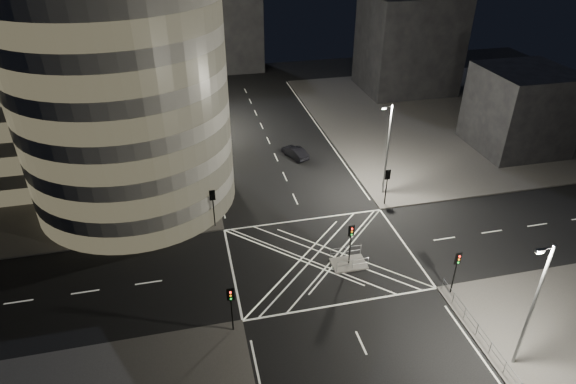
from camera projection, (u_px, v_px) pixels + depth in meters
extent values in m
plane|color=black|center=(322.00, 257.00, 42.85)|extent=(120.00, 120.00, 0.00)
cube|color=#484644|center=(36.00, 156.00, 59.74)|extent=(42.00, 42.00, 0.15)
cube|color=#484644|center=(459.00, 116.00, 70.89)|extent=(42.00, 42.00, 0.15)
cube|color=slate|center=(349.00, 264.00, 41.95)|extent=(3.00, 2.00, 0.15)
cylinder|color=gray|center=(120.00, 83.00, 44.89)|extent=(20.00, 20.00, 25.00)
cube|color=gray|center=(29.00, 60.00, 51.30)|extent=(20.00, 18.00, 25.00)
cube|color=gray|center=(91.00, 34.00, 67.84)|extent=(24.00, 16.00, 22.00)
cube|color=black|center=(408.00, 43.00, 77.22)|extent=(14.00, 12.00, 15.00)
cube|color=black|center=(520.00, 110.00, 59.28)|extent=(10.00, 10.00, 10.00)
cube|color=black|center=(210.00, 20.00, 85.75)|extent=(18.00, 8.00, 18.00)
cylinder|color=black|center=(195.00, 202.00, 47.46)|extent=(0.32, 0.32, 3.08)
ellipsoid|color=black|center=(192.00, 179.00, 46.09)|extent=(4.00, 4.00, 4.60)
cylinder|color=black|center=(191.00, 173.00, 52.39)|extent=(0.32, 0.32, 3.34)
ellipsoid|color=black|center=(188.00, 149.00, 50.90)|extent=(4.38, 4.38, 5.03)
cylinder|color=black|center=(188.00, 147.00, 57.28)|extent=(0.32, 0.32, 3.74)
ellipsoid|color=black|center=(185.00, 123.00, 55.68)|extent=(4.44, 4.44, 5.11)
cylinder|color=black|center=(185.00, 126.00, 62.19)|extent=(0.32, 0.32, 4.12)
ellipsoid|color=black|center=(183.00, 102.00, 60.50)|extent=(4.32, 4.32, 4.97)
cylinder|color=black|center=(184.00, 114.00, 67.49)|extent=(0.32, 0.32, 2.96)
ellipsoid|color=black|center=(182.00, 96.00, 66.15)|extent=(4.03, 4.03, 4.63)
cylinder|color=black|center=(214.00, 213.00, 45.97)|extent=(0.12, 0.12, 3.00)
cube|color=black|center=(212.00, 195.00, 44.96)|extent=(0.28, 0.22, 0.90)
cube|color=black|center=(212.00, 195.00, 44.96)|extent=(0.55, 0.04, 1.10)
cylinder|color=black|center=(232.00, 315.00, 34.64)|extent=(0.12, 0.12, 3.00)
cube|color=black|center=(230.00, 294.00, 33.63)|extent=(0.28, 0.22, 0.90)
cube|color=black|center=(230.00, 294.00, 33.63)|extent=(0.55, 0.04, 1.10)
cylinder|color=black|center=(386.00, 191.00, 49.35)|extent=(0.12, 0.12, 3.00)
cube|color=black|center=(388.00, 175.00, 48.34)|extent=(0.28, 0.22, 0.90)
cube|color=black|center=(388.00, 175.00, 48.34)|extent=(0.55, 0.04, 1.10)
cylinder|color=black|center=(454.00, 278.00, 38.02)|extent=(0.12, 0.12, 3.00)
cube|color=black|center=(458.00, 259.00, 37.01)|extent=(0.28, 0.22, 0.90)
cube|color=black|center=(458.00, 259.00, 37.01)|extent=(0.55, 0.04, 1.10)
cylinder|color=black|center=(350.00, 249.00, 41.13)|extent=(0.12, 0.12, 3.00)
cube|color=black|center=(351.00, 231.00, 40.12)|extent=(0.28, 0.22, 0.90)
cube|color=black|center=(351.00, 231.00, 40.12)|extent=(0.55, 0.04, 1.10)
cylinder|color=slate|center=(199.00, 157.00, 48.36)|extent=(0.20, 0.20, 10.00)
cylinder|color=slate|center=(199.00, 111.00, 45.93)|extent=(0.90, 0.10, 0.10)
cube|color=slate|center=(204.00, 111.00, 46.07)|extent=(0.50, 0.25, 0.18)
cube|color=white|center=(204.00, 113.00, 46.12)|extent=(0.42, 0.20, 0.05)
cylinder|color=slate|center=(190.00, 96.00, 63.36)|extent=(0.20, 0.20, 10.00)
cylinder|color=slate|center=(189.00, 59.00, 60.93)|extent=(0.90, 0.10, 0.10)
cube|color=slate|center=(193.00, 60.00, 61.07)|extent=(0.50, 0.25, 0.18)
cube|color=white|center=(193.00, 61.00, 61.12)|extent=(0.42, 0.20, 0.05)
cylinder|color=slate|center=(387.00, 151.00, 49.51)|extent=(0.20, 0.20, 10.00)
cylinder|color=slate|center=(388.00, 107.00, 46.91)|extent=(0.90, 0.10, 0.10)
cube|color=slate|center=(384.00, 108.00, 46.87)|extent=(0.50, 0.25, 0.18)
cube|color=white|center=(384.00, 109.00, 46.93)|extent=(0.42, 0.20, 0.05)
cylinder|color=slate|center=(532.00, 308.00, 30.34)|extent=(0.20, 0.20, 10.00)
cylinder|color=slate|center=(547.00, 248.00, 27.74)|extent=(0.90, 0.10, 0.10)
cube|color=slate|center=(540.00, 251.00, 27.71)|extent=(0.50, 0.25, 0.18)
cube|color=white|center=(539.00, 252.00, 27.76)|extent=(0.42, 0.20, 0.05)
cube|color=slate|center=(483.00, 339.00, 33.96)|extent=(0.06, 11.70, 1.10)
cube|color=slate|center=(353.00, 265.00, 40.87)|extent=(2.80, 0.06, 1.10)
cube|color=slate|center=(346.00, 252.00, 42.37)|extent=(2.80, 0.06, 1.10)
imported|color=black|center=(295.00, 152.00, 59.18)|extent=(2.89, 4.37, 1.36)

